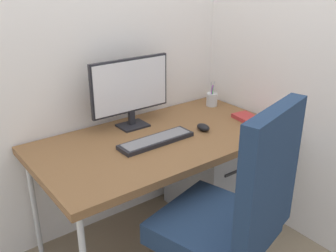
% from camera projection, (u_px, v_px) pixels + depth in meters
% --- Properties ---
extents(ground_plane, '(8.00, 8.00, 0.00)m').
position_uv_depth(ground_plane, '(162.00, 236.00, 2.51)').
color(ground_plane, gray).
extents(wall_back, '(3.05, 0.04, 2.80)m').
position_uv_depth(wall_back, '(119.00, 11.00, 2.29)').
color(wall_back, white).
rests_on(wall_back, ground_plane).
extents(wall_side_right, '(0.04, 2.35, 2.80)m').
position_uv_depth(wall_side_right, '(289.00, 12.00, 2.24)').
color(wall_side_right, white).
rests_on(wall_side_right, ground_plane).
extents(desk, '(1.49, 0.79, 0.72)m').
position_uv_depth(desk, '(162.00, 143.00, 2.25)').
color(desk, brown).
rests_on(desk, ground_plane).
extents(office_chair, '(0.62, 0.64, 1.15)m').
position_uv_depth(office_chair, '(233.00, 214.00, 1.74)').
color(office_chair, black).
rests_on(office_chair, ground_plane).
extents(filing_cabinet, '(0.37, 0.53, 0.60)m').
position_uv_depth(filing_cabinet, '(207.00, 172.00, 2.71)').
color(filing_cabinet, '#9EA0A5').
rests_on(filing_cabinet, ground_plane).
extents(monitor, '(0.53, 0.14, 0.43)m').
position_uv_depth(monitor, '(131.00, 88.00, 2.30)').
color(monitor, black).
rests_on(monitor, desk).
extents(keyboard, '(0.46, 0.13, 0.03)m').
position_uv_depth(keyboard, '(156.00, 140.00, 2.16)').
color(keyboard, black).
rests_on(keyboard, desk).
extents(mouse, '(0.06, 0.10, 0.04)m').
position_uv_depth(mouse, '(203.00, 127.00, 2.32)').
color(mouse, black).
rests_on(mouse, desk).
extents(pen_holder, '(0.08, 0.08, 0.18)m').
position_uv_depth(pen_holder, '(212.00, 99.00, 2.73)').
color(pen_holder, silver).
rests_on(pen_holder, desk).
extents(notebook, '(0.15, 0.23, 0.03)m').
position_uv_depth(notebook, '(249.00, 119.00, 2.47)').
color(notebook, '#B23333').
rests_on(notebook, desk).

